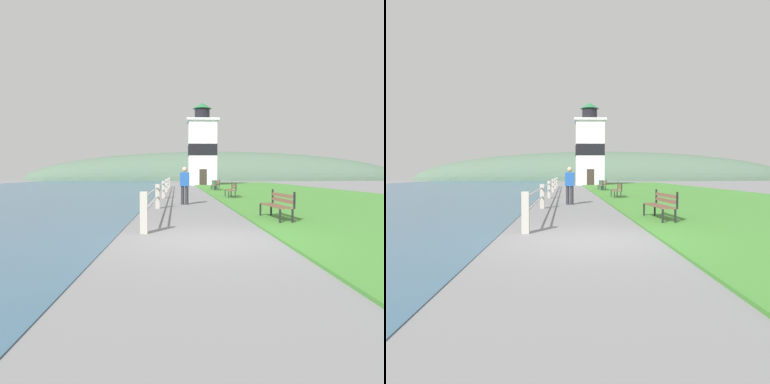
# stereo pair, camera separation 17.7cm
# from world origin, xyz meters

# --- Properties ---
(ground_plane) EXTENTS (160.00, 160.00, 0.00)m
(ground_plane) POSITION_xyz_m (0.00, 0.00, 0.00)
(ground_plane) COLOR slate
(grass_verge) EXTENTS (12.00, 59.77, 0.06)m
(grass_verge) POSITION_xyz_m (7.57, 19.92, 0.03)
(grass_verge) COLOR #428433
(grass_verge) RESTS_ON ground_plane
(seawall_railing) EXTENTS (0.18, 33.05, 1.02)m
(seawall_railing) POSITION_xyz_m (-1.47, 17.43, 0.61)
(seawall_railing) COLOR #A8A399
(seawall_railing) RESTS_ON ground_plane
(park_bench_near) EXTENTS (0.62, 1.95, 0.94)m
(park_bench_near) POSITION_xyz_m (2.48, 3.33, 0.54)
(park_bench_near) COLOR brown
(park_bench_near) RESTS_ON ground_plane
(park_bench_midway) EXTENTS (0.52, 1.99, 0.94)m
(park_bench_midway) POSITION_xyz_m (2.61, 14.09, 0.54)
(park_bench_midway) COLOR brown
(park_bench_midway) RESTS_ON ground_plane
(park_bench_far) EXTENTS (0.60, 1.71, 0.94)m
(park_bench_far) POSITION_xyz_m (2.68, 23.49, 0.54)
(park_bench_far) COLOR brown
(park_bench_far) RESTS_ON ground_plane
(lighthouse) EXTENTS (3.97, 3.97, 10.33)m
(lighthouse) POSITION_xyz_m (2.57, 39.19, 4.56)
(lighthouse) COLOR white
(lighthouse) RESTS_ON ground_plane
(person_strolling) EXTENTS (0.45, 0.27, 1.78)m
(person_strolling) POSITION_xyz_m (-0.29, 9.50, 0.96)
(person_strolling) COLOR #28282D
(person_strolling) RESTS_ON ground_plane
(trash_bin) EXTENTS (0.54, 0.54, 0.84)m
(trash_bin) POSITION_xyz_m (2.75, 25.31, 0.42)
(trash_bin) COLOR #2D5138
(trash_bin) RESTS_ON ground_plane
(distant_hillside) EXTENTS (80.00, 16.00, 12.00)m
(distant_hillside) POSITION_xyz_m (8.00, 69.85, 0.00)
(distant_hillside) COLOR #4C6651
(distant_hillside) RESTS_ON ground_plane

